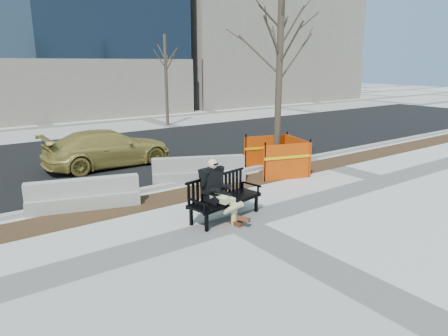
{
  "coord_description": "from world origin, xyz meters",
  "views": [
    {
      "loc": [
        -5.65,
        -7.28,
        3.79
      ],
      "look_at": [
        0.33,
        1.0,
        1.11
      ],
      "focal_mm": 32.47,
      "sensor_mm": 36.0,
      "label": 1
    }
  ],
  "objects_px": {
    "sedan": "(110,166)",
    "jersey_barrier_right": "(199,182)",
    "jersey_barrier_left": "(85,208)",
    "bench": "(225,218)",
    "seated_man": "(216,220)",
    "tree_fence": "(276,173)"
  },
  "relations": [
    {
      "from": "tree_fence",
      "to": "sedan",
      "type": "relative_size",
      "value": 1.4
    },
    {
      "from": "jersey_barrier_left",
      "to": "bench",
      "type": "bearing_deg",
      "value": -30.04
    },
    {
      "from": "seated_man",
      "to": "sedan",
      "type": "bearing_deg",
      "value": 81.24
    },
    {
      "from": "tree_fence",
      "to": "jersey_barrier_left",
      "type": "xyz_separation_m",
      "value": [
        -6.55,
        0.41,
        0.0
      ]
    },
    {
      "from": "jersey_barrier_right",
      "to": "bench",
      "type": "bearing_deg",
      "value": -86.15
    },
    {
      "from": "tree_fence",
      "to": "sedan",
      "type": "distance_m",
      "value": 6.21
    },
    {
      "from": "jersey_barrier_left",
      "to": "jersey_barrier_right",
      "type": "bearing_deg",
      "value": 20.49
    },
    {
      "from": "seated_man",
      "to": "jersey_barrier_right",
      "type": "xyz_separation_m",
      "value": [
        1.42,
        3.03,
        0.0
      ]
    },
    {
      "from": "bench",
      "to": "sedan",
      "type": "xyz_separation_m",
      "value": [
        -0.42,
        6.81,
        0.0
      ]
    },
    {
      "from": "bench",
      "to": "jersey_barrier_left",
      "type": "bearing_deg",
      "value": 123.41
    },
    {
      "from": "seated_man",
      "to": "jersey_barrier_left",
      "type": "distance_m",
      "value": 3.63
    },
    {
      "from": "bench",
      "to": "seated_man",
      "type": "xyz_separation_m",
      "value": [
        -0.27,
        0.01,
        0.0
      ]
    },
    {
      "from": "bench",
      "to": "seated_man",
      "type": "distance_m",
      "value": 0.27
    },
    {
      "from": "seated_man",
      "to": "jersey_barrier_right",
      "type": "distance_m",
      "value": 3.34
    },
    {
      "from": "seated_man",
      "to": "jersey_barrier_left",
      "type": "relative_size",
      "value": 0.54
    },
    {
      "from": "seated_man",
      "to": "tree_fence",
      "type": "relative_size",
      "value": 0.23
    },
    {
      "from": "tree_fence",
      "to": "bench",
      "type": "bearing_deg",
      "value": -148.91
    },
    {
      "from": "sedan",
      "to": "jersey_barrier_right",
      "type": "xyz_separation_m",
      "value": [
        1.57,
        -3.77,
        0.0
      ]
    },
    {
      "from": "bench",
      "to": "seated_man",
      "type": "relative_size",
      "value": 1.32
    },
    {
      "from": "bench",
      "to": "seated_man",
      "type": "height_order",
      "value": "seated_man"
    },
    {
      "from": "bench",
      "to": "jersey_barrier_right",
      "type": "distance_m",
      "value": 3.24
    },
    {
      "from": "bench",
      "to": "tree_fence",
      "type": "bearing_deg",
      "value": 21.11
    }
  ]
}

